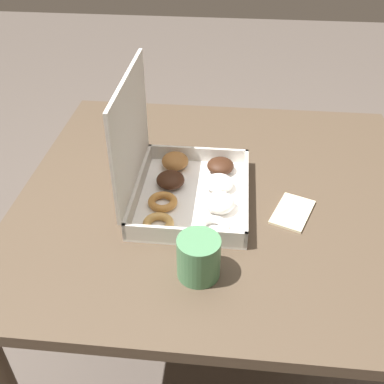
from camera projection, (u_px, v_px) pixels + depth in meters
The scene contains 5 objects.
ground_plane at pixel (213, 358), 1.56m from camera, with size 8.00×8.00×0.00m, color #564C44.
dining_table at pixel (219, 222), 1.18m from camera, with size 0.92×0.99×0.73m.
donut_box at pixel (179, 176), 1.06m from camera, with size 0.33×0.27×0.31m.
coffee_mug at pixel (199, 257), 0.87m from camera, with size 0.09×0.09×0.09m.
paper_napkin at pixel (293, 212), 1.04m from camera, with size 0.14×0.12×0.01m.
Camera 1 is at (-0.89, -0.02, 1.40)m, focal length 42.00 mm.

